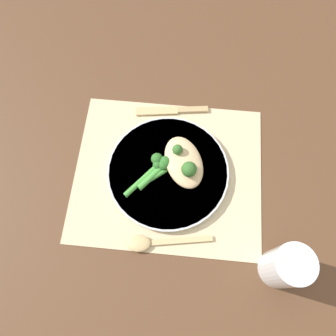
# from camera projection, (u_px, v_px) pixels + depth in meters

# --- Properties ---
(ground_plane) EXTENTS (3.00, 3.00, 0.00)m
(ground_plane) POSITION_uv_depth(u_px,v_px,m) (168.00, 173.00, 0.73)
(ground_plane) COLOR brown
(placemat) EXTENTS (0.41, 0.35, 0.00)m
(placemat) POSITION_uv_depth(u_px,v_px,m) (168.00, 173.00, 0.73)
(placemat) COLOR beige
(placemat) RESTS_ON ground_plane
(plate) EXTENTS (0.27, 0.27, 0.01)m
(plate) POSITION_uv_depth(u_px,v_px,m) (168.00, 171.00, 0.72)
(plate) COLOR silver
(plate) RESTS_ON placemat
(chicken_fillet) EXTENTS (0.12, 0.14, 0.03)m
(chicken_fillet) POSITION_uv_depth(u_px,v_px,m) (184.00, 162.00, 0.70)
(chicken_fillet) COLOR #DBBC89
(chicken_fillet) RESTS_ON plate
(pesto_dollop_primary) EXTENTS (0.03, 0.03, 0.03)m
(pesto_dollop_primary) POSITION_uv_depth(u_px,v_px,m) (189.00, 169.00, 0.67)
(pesto_dollop_primary) COLOR #336628
(pesto_dollop_primary) RESTS_ON chicken_fillet
(pesto_dollop_secondary) EXTENTS (0.02, 0.02, 0.02)m
(pesto_dollop_secondary) POSITION_uv_depth(u_px,v_px,m) (178.00, 150.00, 0.69)
(pesto_dollop_secondary) COLOR #336628
(pesto_dollop_secondary) RESTS_ON chicken_fillet
(broccoli_stalk_left) EXTENTS (0.10, 0.07, 0.03)m
(broccoli_stalk_left) POSITION_uv_depth(u_px,v_px,m) (178.00, 163.00, 0.71)
(broccoli_stalk_left) COLOR green
(broccoli_stalk_left) RESTS_ON plate
(broccoli_stalk_front) EXTENTS (0.08, 0.08, 0.03)m
(broccoli_stalk_front) POSITION_uv_depth(u_px,v_px,m) (163.00, 167.00, 0.70)
(broccoli_stalk_front) COLOR green
(broccoli_stalk_front) RESTS_ON plate
(broccoli_stalk_right) EXTENTS (0.09, 0.10, 0.03)m
(broccoli_stalk_right) POSITION_uv_depth(u_px,v_px,m) (155.00, 167.00, 0.70)
(broccoli_stalk_right) COLOR green
(broccoli_stalk_right) RESTS_ON plate
(knife) EXTENTS (0.17, 0.04, 0.01)m
(knife) POSITION_uv_depth(u_px,v_px,m) (173.00, 110.00, 0.78)
(knife) COLOR tan
(knife) RESTS_ON placemat
(spoon) EXTENTS (0.18, 0.05, 0.01)m
(spoon) POSITION_uv_depth(u_px,v_px,m) (149.00, 243.00, 0.66)
(spoon) COLOR tan
(spoon) RESTS_ON placemat
(water_glass) EXTENTS (0.07, 0.07, 0.11)m
(water_glass) POSITION_uv_depth(u_px,v_px,m) (286.00, 267.00, 0.60)
(water_glass) COLOR silver
(water_glass) RESTS_ON ground_plane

